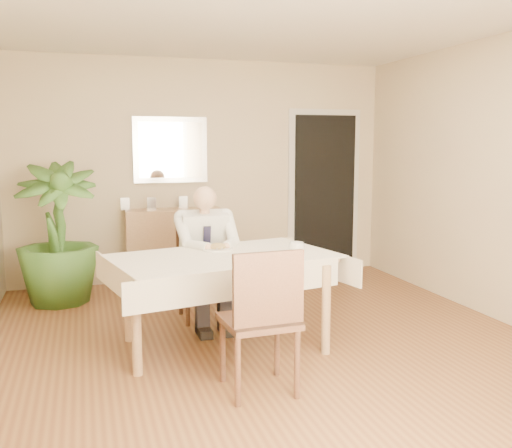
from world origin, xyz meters
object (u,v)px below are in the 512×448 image
object	(u,v)px
dining_table	(224,266)
sideboard	(174,246)
chair_far	(202,263)
chair_near	(263,313)
seated_man	(208,250)
coffee_mug	(297,248)
potted_palm	(57,233)

from	to	relation	value
dining_table	sideboard	distance (m)	2.25
sideboard	chair_far	bearing A→B (deg)	-85.57
chair_near	sideboard	size ratio (longest dim) A/B	0.89
sideboard	seated_man	bearing A→B (deg)	-85.92
coffee_mug	potted_palm	world-z (taller)	potted_palm
seated_man	sideboard	size ratio (longest dim) A/B	1.14
chair_far	seated_man	distance (m)	0.34
seated_man	chair_near	bearing A→B (deg)	-88.97
seated_man	potted_palm	distance (m)	1.74
dining_table	sideboard	world-z (taller)	sideboard
sideboard	coffee_mug	bearing A→B (deg)	-72.98
chair_far	coffee_mug	xyz separation A→B (m)	(0.57, -1.01, 0.29)
chair_near	potted_palm	xyz separation A→B (m)	(-1.34, 2.68, 0.17)
chair_far	potted_palm	bearing A→B (deg)	149.63
seated_man	potted_palm	world-z (taller)	potted_palm
coffee_mug	sideboard	world-z (taller)	sideboard
dining_table	potted_palm	distance (m)	2.18
coffee_mug	sideboard	size ratio (longest dim) A/B	0.11
chair_near	seated_man	size ratio (longest dim) A/B	0.78
chair_near	potted_palm	bearing A→B (deg)	113.20
chair_near	coffee_mug	xyz separation A→B (m)	(0.54, 0.81, 0.25)
sideboard	dining_table	bearing A→B (deg)	-86.35
chair_far	dining_table	bearing A→B (deg)	-86.93
chair_near	coffee_mug	size ratio (longest dim) A/B	8.00
seated_man	coffee_mug	bearing A→B (deg)	-51.65
chair_far	chair_near	bearing A→B (deg)	-86.06
coffee_mug	potted_palm	distance (m)	2.65
chair_far	seated_man	xyz separation A→B (m)	(0.00, -0.29, 0.18)
sideboard	potted_palm	size ratio (longest dim) A/B	0.76
chair_far	potted_palm	distance (m)	1.58
seated_man	potted_palm	xyz separation A→B (m)	(-1.31, 1.15, 0.03)
coffee_mug	dining_table	bearing A→B (deg)	167.76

